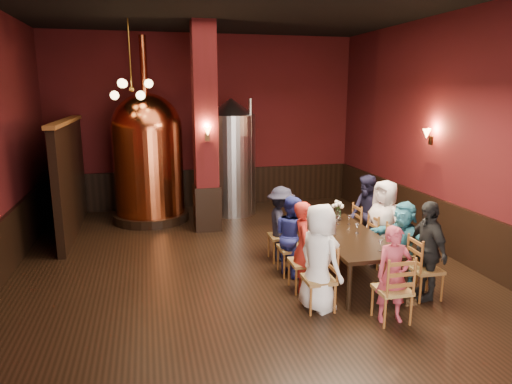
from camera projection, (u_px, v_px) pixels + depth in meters
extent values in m
plane|color=black|center=(247.00, 275.00, 7.80)|extent=(10.00, 10.00, 0.00)
cube|color=#490F13|center=(206.00, 122.00, 12.05)|extent=(8.00, 0.02, 4.50)
cube|color=#490F13|center=(436.00, 243.00, 2.56)|extent=(8.00, 0.02, 4.50)
cube|color=#490F13|center=(463.00, 138.00, 8.22)|extent=(0.02, 10.00, 4.50)
cube|color=black|center=(452.00, 230.00, 8.60)|extent=(0.08, 9.90, 1.00)
cube|color=black|center=(208.00, 187.00, 12.40)|extent=(7.90, 0.08, 1.00)
cube|color=#490F13|center=(205.00, 129.00, 9.90)|extent=(0.58, 0.58, 4.50)
cube|color=black|center=(70.00, 179.00, 9.84)|extent=(0.22, 3.50, 2.40)
cube|color=black|center=(346.00, 236.00, 7.58)|extent=(1.03, 2.41, 0.06)
cylinder|color=black|center=(349.00, 288.00, 6.48)|extent=(0.07, 0.07, 0.69)
cylinder|color=black|center=(405.00, 282.00, 6.67)|extent=(0.07, 0.07, 0.69)
cylinder|color=black|center=(299.00, 238.00, 8.65)|extent=(0.07, 0.07, 0.69)
cylinder|color=black|center=(343.00, 235.00, 8.84)|extent=(0.07, 0.07, 0.69)
imported|color=white|center=(319.00, 258.00, 6.43)|extent=(0.74, 0.89, 1.56)
imported|color=red|center=(304.00, 246.00, 7.08)|extent=(0.50, 0.61, 1.43)
imported|color=navy|center=(292.00, 235.00, 7.72)|extent=(0.54, 0.74, 1.37)
imported|color=black|center=(281.00, 224.00, 8.36)|extent=(0.61, 0.95, 1.39)
imported|color=black|center=(427.00, 250.00, 6.80)|extent=(0.38, 0.89, 1.51)
imported|color=teal|center=(403.00, 241.00, 7.46)|extent=(0.78, 1.31, 1.34)
imported|color=silver|center=(384.00, 224.00, 8.06)|extent=(0.72, 0.88, 1.56)
imported|color=black|center=(367.00, 215.00, 8.70)|extent=(0.41, 0.76, 1.52)
imported|color=#AF3A4B|center=(393.00, 275.00, 6.12)|extent=(0.52, 0.37, 1.34)
cylinder|color=black|center=(151.00, 216.00, 11.08)|extent=(1.82, 1.82, 0.20)
cylinder|color=#D15D30|center=(149.00, 171.00, 10.84)|extent=(1.85, 1.85, 2.02)
sphere|color=#D15D30|center=(147.00, 128.00, 10.62)|extent=(1.61, 1.61, 1.61)
cylinder|color=#D15D30|center=(144.00, 65.00, 10.31)|extent=(0.16, 0.16, 1.31)
cylinder|color=#B2B2B7|center=(232.00, 165.00, 11.47)|extent=(1.22, 1.22, 2.49)
cone|color=#B2B2B7|center=(231.00, 107.00, 11.15)|extent=(1.20, 1.20, 0.40)
cylinder|color=#B2B2B7|center=(251.00, 157.00, 11.13)|extent=(0.08, 0.08, 2.79)
cylinder|color=white|center=(338.00, 215.00, 8.36)|extent=(0.11, 0.11, 0.20)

